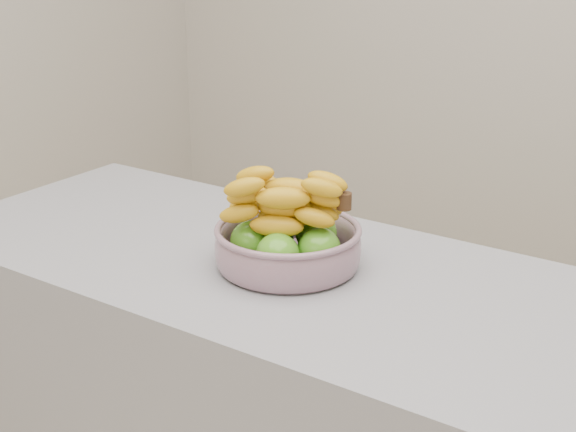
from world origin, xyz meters
name	(u,v)px	position (x,y,z in m)	size (l,w,h in m)	color
fruit_bowl	(288,239)	(-0.24, 0.24, 0.96)	(0.27, 0.27, 0.17)	#8E9BAB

